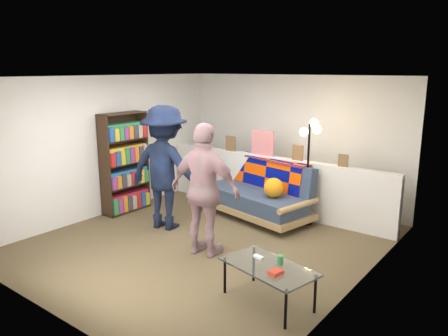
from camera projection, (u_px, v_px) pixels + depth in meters
The scene contains 10 objects.
ground at pixel (208, 242), 6.48m from camera, with size 5.00×5.00×0.00m, color brown.
room_shell at pixel (227, 126), 6.47m from camera, with size 4.60×5.05×2.45m.
half_wall_ledge at pixel (272, 184), 7.76m from camera, with size 4.45×0.15×1.00m, color silver.
ledge_decor at pixel (261, 145), 7.73m from camera, with size 2.97×0.02×0.45m.
futon_sofa at pixel (258, 194), 7.51m from camera, with size 2.17×1.32×0.87m.
bookshelf at pixel (125, 166), 7.71m from camera, with size 0.29×0.88×1.77m.
coffee_table at pixel (269, 269), 4.71m from camera, with size 1.13×0.78×0.54m.
floor_lamp at pixel (310, 150), 7.00m from camera, with size 0.39×0.31×1.73m.
person_left at pixel (165, 168), 6.88m from camera, with size 1.27×0.73×1.96m, color black.
person_right at pixel (205, 190), 5.86m from camera, with size 1.07×0.45×1.83m, color pink.
Camera 1 is at (3.89, -4.67, 2.52)m, focal length 35.00 mm.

